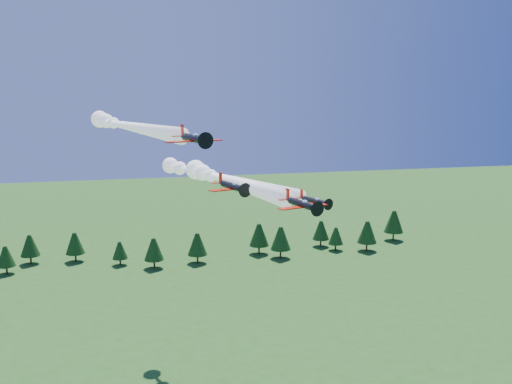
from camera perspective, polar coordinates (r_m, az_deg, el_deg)
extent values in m
cylinder|color=black|center=(76.53, 4.55, -1.19)|extent=(2.30, 5.31, 0.97)
cone|color=black|center=(74.05, 5.84, -1.59)|extent=(1.16, 1.09, 0.97)
cone|color=black|center=(73.58, 6.09, -1.68)|extent=(0.53, 0.53, 0.43)
cylinder|color=black|center=(73.45, 6.17, -1.70)|extent=(1.98, 0.57, 2.04)
cube|color=red|center=(76.28, 4.71, -1.47)|extent=(7.27, 3.13, 0.12)
cube|color=red|center=(79.37, 3.20, -0.72)|extent=(2.93, 1.53, 0.07)
cube|color=red|center=(79.31, 3.17, -0.16)|extent=(0.32, 0.91, 1.41)
ellipsoid|color=#93C1E3|center=(75.74, 4.92, -1.01)|extent=(0.98, 1.30, 0.60)
sphere|color=white|center=(102.13, -4.49, 1.68)|extent=(2.30, 2.30, 2.30)
sphere|color=white|center=(105.42, -5.30, 1.94)|extent=(3.00, 3.00, 3.00)
sphere|color=white|center=(108.73, -6.05, 2.18)|extent=(3.70, 3.70, 3.70)
cylinder|color=black|center=(80.17, -6.32, 5.36)|extent=(2.64, 6.00, 1.10)
cone|color=black|center=(77.00, -5.32, 5.19)|extent=(1.32, 1.25, 1.10)
cone|color=black|center=(76.40, -5.12, 5.15)|extent=(0.60, 0.60, 0.48)
cylinder|color=black|center=(76.23, -5.07, 5.14)|extent=(2.23, 0.66, 2.30)
cube|color=red|center=(79.80, -6.20, 5.09)|extent=(8.22, 3.60, 0.13)
cube|color=red|center=(83.76, -7.36, 5.59)|extent=(3.31, 1.75, 0.08)
cube|color=red|center=(83.80, -7.40, 6.19)|extent=(0.37, 1.03, 1.59)
ellipsoid|color=#93C1E3|center=(79.23, -6.05, 5.63)|extent=(1.11, 1.48, 0.68)
sphere|color=white|center=(120.09, -14.18, 6.71)|extent=(2.30, 2.30, 2.30)
sphere|color=white|center=(125.25, -14.81, 6.81)|extent=(3.00, 3.00, 3.00)
sphere|color=white|center=(130.43, -15.40, 6.90)|extent=(3.70, 3.70, 3.70)
cylinder|color=black|center=(90.48, 5.81, -0.88)|extent=(2.50, 4.79, 0.89)
cone|color=black|center=(88.39, 6.97, -1.17)|extent=(1.11, 1.06, 0.89)
cone|color=black|center=(88.00, 7.19, -1.22)|extent=(0.50, 0.51, 0.39)
cylinder|color=black|center=(87.89, 7.26, -1.24)|extent=(1.76, 0.68, 1.86)
cube|color=red|center=(90.27, 5.95, -1.09)|extent=(6.56, 3.41, 0.11)
cube|color=red|center=(92.86, 4.58, -0.55)|extent=(2.67, 1.60, 0.06)
cube|color=red|center=(92.80, 4.55, -0.11)|extent=(0.37, 0.82, 1.28)
ellipsoid|color=#93C1E3|center=(89.81, 6.14, -0.74)|extent=(0.97, 1.22, 0.55)
sphere|color=white|center=(124.64, -6.40, 2.15)|extent=(2.30, 2.30, 2.30)
sphere|color=white|center=(129.36, -7.50, 2.42)|extent=(3.00, 3.00, 3.00)
sphere|color=white|center=(134.13, -8.52, 2.67)|extent=(3.70, 3.70, 3.70)
cylinder|color=black|center=(90.44, -2.42, 0.58)|extent=(2.78, 5.91, 1.08)
cone|color=black|center=(87.49, -1.36, 0.26)|extent=(1.33, 1.25, 1.08)
cone|color=black|center=(86.93, -1.15, 0.20)|extent=(0.60, 0.61, 0.48)
cylinder|color=black|center=(86.78, -1.08, 0.18)|extent=(2.19, 0.72, 2.28)
cube|color=red|center=(90.12, -2.29, 0.33)|extent=(8.10, 3.79, 0.13)
cube|color=red|center=(93.79, -3.54, 0.95)|extent=(3.28, 1.82, 0.08)
cube|color=red|center=(93.75, -3.57, 1.49)|extent=(0.40, 1.01, 1.57)
ellipsoid|color=#93C1E3|center=(89.52, -2.12, 0.77)|extent=(1.13, 1.47, 0.68)
cylinder|color=#382314|center=(200.43, -23.66, -7.16)|extent=(0.60, 0.60, 2.54)
cone|color=black|center=(199.19, -23.75, -5.91)|extent=(5.82, 5.82, 6.54)
cylinder|color=#382314|center=(213.09, 11.01, -5.38)|extent=(0.60, 0.60, 3.09)
cone|color=black|center=(211.70, 11.06, -3.94)|extent=(7.07, 7.07, 7.95)
cylinder|color=#382314|center=(192.44, -10.13, -7.09)|extent=(0.60, 0.60, 2.84)
cone|color=black|center=(191.00, -10.18, -5.64)|extent=(6.50, 6.50, 7.31)
cylinder|color=#382314|center=(200.71, 2.47, -6.17)|extent=(0.60, 0.60, 3.12)
cone|color=black|center=(199.21, 2.48, -4.64)|extent=(7.13, 7.13, 8.02)
cylinder|color=#382314|center=(198.11, -13.41, -6.80)|extent=(0.60, 0.60, 2.25)
cone|color=black|center=(196.99, -13.46, -5.68)|extent=(5.14, 5.14, 5.79)
cylinder|color=#382314|center=(195.95, -5.86, -6.66)|extent=(0.60, 0.60, 2.91)
cone|color=black|center=(194.51, -5.89, -5.19)|extent=(6.65, 6.65, 7.49)
cylinder|color=#382314|center=(205.45, 0.31, -5.78)|extent=(0.60, 0.60, 3.09)
cone|color=black|center=(204.00, 0.31, -4.29)|extent=(7.05, 7.05, 7.93)
cylinder|color=#382314|center=(206.04, -17.58, -6.26)|extent=(0.60, 0.60, 2.83)
cone|color=black|center=(204.71, -17.66, -4.90)|extent=(6.46, 6.46, 7.27)
cylinder|color=#382314|center=(211.97, 7.96, -5.47)|extent=(0.60, 0.60, 2.40)
cone|color=black|center=(210.86, 7.99, -4.35)|extent=(5.49, 5.49, 6.17)
cylinder|color=#382314|center=(229.82, 13.57, -4.31)|extent=(0.60, 0.60, 3.29)
cone|color=black|center=(228.45, 13.63, -2.89)|extent=(7.52, 7.52, 8.46)
cylinder|color=#382314|center=(208.59, -21.59, -6.31)|extent=(0.60, 0.60, 2.81)
cone|color=black|center=(207.28, -21.68, -4.98)|extent=(6.41, 6.41, 7.21)
cylinder|color=#382314|center=(216.43, 6.48, -5.06)|extent=(0.60, 0.60, 2.74)
cone|color=black|center=(215.20, 6.51, -3.81)|extent=(6.26, 6.26, 7.04)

